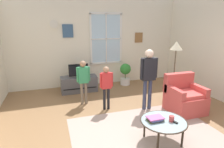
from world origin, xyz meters
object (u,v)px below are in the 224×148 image
object	(u,v)px
person_red_shirt	(106,83)
person_green_shirt	(83,77)
cup	(172,119)
remote_near_books	(174,122)
potted_plant_by_window	(125,73)
coffee_table	(163,122)
tv_stand	(79,84)
floor_lamp	(176,51)
person_black_shirt	(148,73)
television	(78,70)
armchair	(184,98)
book_stack	(155,119)
remote_near_cup	(159,120)

from	to	relation	value
person_red_shirt	person_green_shirt	distance (m)	0.67
cup	person_green_shirt	size ratio (longest dim) A/B	0.09
remote_near_books	potted_plant_by_window	xyz separation A→B (m)	(0.44, 3.31, -0.01)
coffee_table	tv_stand	bearing A→B (deg)	108.62
coffee_table	person_green_shirt	size ratio (longest dim) A/B	0.71
cup	floor_lamp	xyz separation A→B (m)	(1.26, 1.73, 0.86)
person_black_shirt	potted_plant_by_window	distance (m)	2.01
cup	person_green_shirt	bearing A→B (deg)	118.63
remote_near_books	cup	bearing A→B (deg)	119.85
tv_stand	television	bearing A→B (deg)	-90.00
armchair	person_green_shirt	distance (m)	2.49
person_red_shirt	remote_near_books	bearing A→B (deg)	-66.85
coffee_table	person_green_shirt	world-z (taller)	person_green_shirt
television	book_stack	distance (m)	3.09
coffee_table	remote_near_books	world-z (taller)	remote_near_books
potted_plant_by_window	remote_near_books	bearing A→B (deg)	-97.56
armchair	cup	xyz separation A→B (m)	(-1.03, -0.97, 0.13)
armchair	book_stack	size ratio (longest dim) A/B	3.14
remote_near_books	person_black_shirt	bearing A→B (deg)	80.45
tv_stand	potted_plant_by_window	size ratio (longest dim) A/B	1.49
armchair	potted_plant_by_window	world-z (taller)	armchair
potted_plant_by_window	armchair	bearing A→B (deg)	-76.01
coffee_table	potted_plant_by_window	bearing A→B (deg)	79.78
person_red_shirt	person_black_shirt	bearing A→B (deg)	-16.80
potted_plant_by_window	person_red_shirt	bearing A→B (deg)	-124.86
armchair	television	bearing A→B (deg)	135.89
armchair	potted_plant_by_window	size ratio (longest dim) A/B	1.20
cup	remote_near_cup	distance (m)	0.22
book_stack	coffee_table	bearing A→B (deg)	-20.16
tv_stand	person_black_shirt	size ratio (longest dim) A/B	0.74
coffee_table	person_green_shirt	distance (m)	2.31
tv_stand	person_green_shirt	size ratio (longest dim) A/B	0.95
person_red_shirt	armchair	bearing A→B (deg)	-20.76
remote_near_books	person_red_shirt	world-z (taller)	person_red_shirt
remote_near_books	tv_stand	bearing A→B (deg)	110.36
tv_stand	television	xyz separation A→B (m)	(-0.00, -0.00, 0.44)
television	person_green_shirt	distance (m)	0.97
television	person_black_shirt	xyz separation A→B (m)	(1.38, -1.73, 0.24)
coffee_table	person_black_shirt	world-z (taller)	person_black_shirt
armchair	tv_stand	bearing A→B (deg)	135.86
cup	person_red_shirt	bearing A→B (deg)	112.97
television	person_green_shirt	bearing A→B (deg)	-90.87
book_stack	person_red_shirt	size ratio (longest dim) A/B	0.26
book_stack	potted_plant_by_window	size ratio (longest dim) A/B	0.38
person_red_shirt	potted_plant_by_window	xyz separation A→B (m)	(1.15, 1.65, -0.26)
coffee_table	floor_lamp	bearing A→B (deg)	50.60
armchair	person_black_shirt	distance (m)	1.04
book_stack	floor_lamp	xyz separation A→B (m)	(1.51, 1.63, 0.87)
tv_stand	remote_near_books	bearing A→B (deg)	-69.64
person_green_shirt	tv_stand	bearing A→B (deg)	89.13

